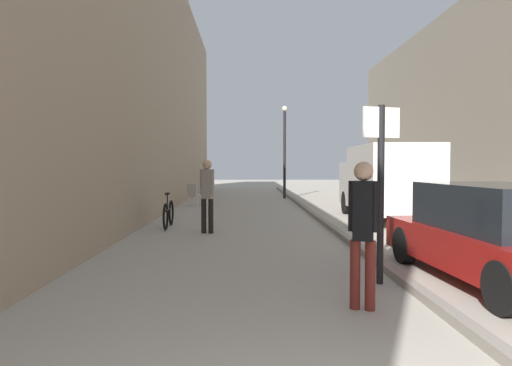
% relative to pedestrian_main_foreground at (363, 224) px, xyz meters
% --- Properties ---
extents(ground_plane, '(80.00, 80.00, 0.00)m').
position_rel_pedestrian_main_foreground_xyz_m(ground_plane, '(-0.69, 8.25, -1.03)').
color(ground_plane, '#A8A093').
extents(building_facade_left, '(3.06, 40.00, 9.88)m').
position_rel_pedestrian_main_foreground_xyz_m(building_facade_left, '(-5.82, 8.25, 3.91)').
color(building_facade_left, gray).
rests_on(building_facade_left, ground_plane).
extents(kerb_strip, '(0.16, 40.00, 0.12)m').
position_rel_pedestrian_main_foreground_xyz_m(kerb_strip, '(0.89, 8.25, -0.97)').
color(kerb_strip, gray).
rests_on(kerb_strip, ground_plane).
extents(pedestrian_main_foreground, '(0.34, 0.26, 1.78)m').
position_rel_pedestrian_main_foreground_xyz_m(pedestrian_main_foreground, '(0.00, 0.00, 0.00)').
color(pedestrian_main_foreground, maroon).
rests_on(pedestrian_main_foreground, ground_plane).
extents(pedestrian_mid_block, '(0.37, 0.25, 1.87)m').
position_rel_pedestrian_main_foreground_xyz_m(pedestrian_mid_block, '(-2.39, 6.23, 0.05)').
color(pedestrian_mid_block, black).
rests_on(pedestrian_mid_block, ground_plane).
extents(delivery_van, '(2.15, 5.11, 2.33)m').
position_rel_pedestrian_main_foreground_xyz_m(delivery_van, '(3.00, 8.94, 0.23)').
color(delivery_van, silver).
rests_on(delivery_van, ground_plane).
extents(parked_car, '(2.05, 4.30, 1.45)m').
position_rel_pedestrian_main_foreground_xyz_m(parked_car, '(2.30, 1.21, -0.31)').
color(parked_car, maroon).
rests_on(parked_car, ground_plane).
extents(street_sign_post, '(0.58, 0.20, 2.60)m').
position_rel_pedestrian_main_foreground_xyz_m(street_sign_post, '(0.56, 1.19, 0.52)').
color(street_sign_post, black).
rests_on(street_sign_post, ground_plane).
extents(lamp_post, '(0.28, 0.28, 4.76)m').
position_rel_pedestrian_main_foreground_xyz_m(lamp_post, '(0.57, 18.25, 1.70)').
color(lamp_post, black).
rests_on(lamp_post, ground_plane).
extents(bicycle_leaning, '(0.11, 1.77, 0.98)m').
position_rel_pedestrian_main_foreground_xyz_m(bicycle_leaning, '(-3.55, 7.30, -0.64)').
color(bicycle_leaning, black).
rests_on(bicycle_leaning, ground_plane).
extents(cafe_chair_near_window, '(0.56, 0.56, 0.94)m').
position_rel_pedestrian_main_foreground_xyz_m(cafe_chair_near_window, '(-3.66, 14.03, -0.48)').
color(cafe_chair_near_window, '#B7B2A8').
rests_on(cafe_chair_near_window, ground_plane).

